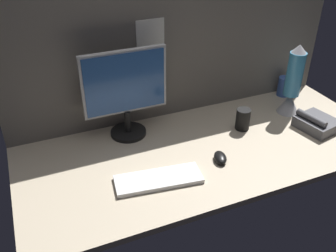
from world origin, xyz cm
name	(u,v)px	position (x,y,z in cm)	size (l,w,h in cm)	color
ground_plane	(206,148)	(0.00, 0.00, -1.50)	(180.00, 80.00, 3.00)	tan
cubicle_wall_back	(176,44)	(-0.02, 37.50, 38.77)	(180.00, 5.50, 77.52)	slate
monitor	(125,90)	(-31.91, 25.13, 24.45)	(41.39, 18.00, 44.32)	black
keyboard	(158,179)	(-31.41, -15.86, 1.00)	(37.00, 13.00, 2.00)	silver
mouse	(220,158)	(-0.30, -13.34, 1.70)	(5.60, 9.60, 3.40)	black
mug_ceramic_blue	(284,86)	(67.70, 29.40, 5.82)	(11.20, 7.35, 11.58)	#38569E
mug_black_travel	(243,119)	(24.13, 6.38, 5.62)	(7.26, 7.26, 11.24)	black
lava_lamp	(292,85)	(57.16, 11.43, 16.46)	(11.99, 11.99, 39.24)	#A5A5AD
desk_phone	(316,123)	(59.58, -8.37, 3.19)	(20.33, 21.91, 8.80)	#4C4C51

